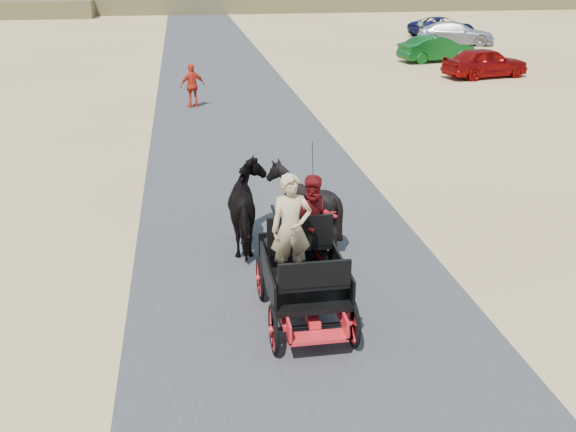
{
  "coord_description": "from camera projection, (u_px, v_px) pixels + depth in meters",
  "views": [
    {
      "loc": [
        -1.8,
        -9.2,
        5.65
      ],
      "look_at": [
        -0.06,
        1.55,
        1.2
      ],
      "focal_mm": 40.0,
      "sensor_mm": 36.0,
      "label": 1
    }
  ],
  "objects": [
    {
      "name": "ridge_far",
      "position": [
        196.0,
        0.0,
        67.02
      ],
      "size": [
        140.0,
        6.0,
        2.4
      ],
      "primitive_type": "cube",
      "color": "brown",
      "rests_on": "ground"
    },
    {
      "name": "carriage",
      "position": [
        303.0,
        299.0,
        10.62
      ],
      "size": [
        1.3,
        2.4,
        0.72
      ],
      "primitive_type": null,
      "color": "black",
      "rests_on": "ground"
    },
    {
      "name": "road",
      "position": [
        306.0,
        315.0,
        10.81
      ],
      "size": [
        6.0,
        140.0,
        0.01
      ],
      "primitive_type": "cube",
      "color": "#38383A",
      "rests_on": "ground"
    },
    {
      "name": "car_a",
      "position": [
        485.0,
        62.0,
        31.54
      ],
      "size": [
        4.55,
        2.55,
        1.46
      ],
      "primitive_type": "imported",
      "rotation": [
        0.0,
        0.0,
        1.77
      ],
      "color": "maroon",
      "rests_on": "ground"
    },
    {
      "name": "horse_left",
      "position": [
        251.0,
        208.0,
        13.1
      ],
      "size": [
        0.91,
        2.01,
        1.7
      ],
      "primitive_type": "imported",
      "rotation": [
        0.0,
        0.0,
        3.14
      ],
      "color": "black",
      "rests_on": "ground"
    },
    {
      "name": "car_d",
      "position": [
        442.0,
        26.0,
        47.64
      ],
      "size": [
        5.42,
        3.44,
        1.39
      ],
      "primitive_type": "imported",
      "rotation": [
        0.0,
        0.0,
        1.81
      ],
      "color": "navy",
      "rests_on": "ground"
    },
    {
      "name": "driver_man",
      "position": [
        291.0,
        229.0,
        10.16
      ],
      "size": [
        0.66,
        0.43,
        1.8
      ],
      "primitive_type": "imported",
      "color": "tan",
      "rests_on": "carriage"
    },
    {
      "name": "car_c",
      "position": [
        456.0,
        33.0,
        43.16
      ],
      "size": [
        5.49,
        3.74,
        1.48
      ],
      "primitive_type": "imported",
      "rotation": [
        0.0,
        0.0,
        1.21
      ],
      "color": "#B2B2B7",
      "rests_on": "ground"
    },
    {
      "name": "ground",
      "position": [
        306.0,
        316.0,
        10.81
      ],
      "size": [
        140.0,
        140.0,
        0.0
      ],
      "primitive_type": "plane",
      "color": "tan"
    },
    {
      "name": "passenger_woman",
      "position": [
        315.0,
        220.0,
        10.78
      ],
      "size": [
        0.77,
        0.6,
        1.58
      ],
      "primitive_type": "imported",
      "color": "#660C0F",
      "rests_on": "carriage"
    },
    {
      "name": "pedestrian",
      "position": [
        192.0,
        86.0,
        25.23
      ],
      "size": [
        1.09,
        0.74,
        1.73
      ],
      "primitive_type": "imported",
      "rotation": [
        0.0,
        0.0,
        3.49
      ],
      "color": "red",
      "rests_on": "ground"
    },
    {
      "name": "car_b",
      "position": [
        437.0,
        49.0,
        36.23
      ],
      "size": [
        4.51,
        2.25,
        1.42
      ],
      "primitive_type": "imported",
      "rotation": [
        0.0,
        0.0,
        1.75
      ],
      "color": "#0C4C19",
      "rests_on": "ground"
    },
    {
      "name": "horse_right",
      "position": [
        303.0,
        205.0,
        13.26
      ],
      "size": [
        1.37,
        1.54,
        1.7
      ],
      "primitive_type": "imported",
      "rotation": [
        0.0,
        0.0,
        3.14
      ],
      "color": "black",
      "rests_on": "ground"
    }
  ]
}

